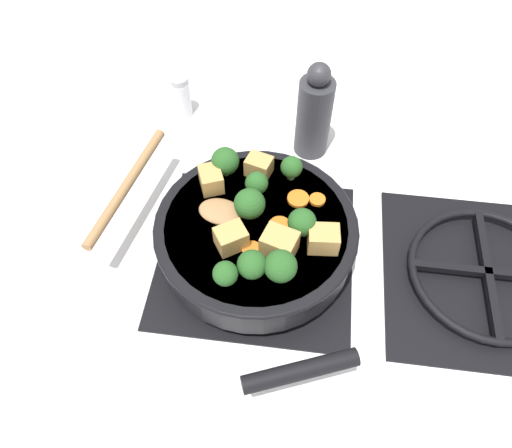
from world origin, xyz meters
The scene contains 24 objects.
ground_plane centered at (0.00, 0.00, 0.00)m, with size 2.40×2.40×0.00m, color white.
front_burner_grate centered at (0.00, 0.00, 0.01)m, with size 0.31×0.31×0.03m.
rear_burner_grate centered at (0.00, 0.36, 0.01)m, with size 0.31×0.31×0.03m.
skillet_pan centered at (0.00, 0.00, 0.06)m, with size 0.40×0.31×0.06m.
wooden_spoon centered at (-0.03, -0.14, 0.09)m, with size 0.24×0.22×0.02m.
tofu_cube_center_large centered at (-0.06, -0.08, 0.10)m, with size 0.04×0.03×0.03m, color tan.
tofu_cube_near_handle centered at (0.04, 0.04, 0.10)m, with size 0.05×0.04×0.04m, color tan.
tofu_cube_east_chunk centered at (-0.10, -0.01, 0.10)m, with size 0.04×0.03×0.03m, color tan.
tofu_cube_west_chunk centered at (0.04, -0.03, 0.10)m, with size 0.04×0.03×0.03m, color tan.
tofu_cube_back_piece centered at (0.03, 0.10, 0.10)m, with size 0.04×0.03×0.03m, color tan.
broccoli_floret_near_spoon centered at (0.09, 0.04, 0.11)m, with size 0.05×0.05×0.05m.
broccoli_floret_center_top centered at (0.09, 0.01, 0.11)m, with size 0.04×0.04×0.05m.
broccoli_floret_east_rim centered at (0.01, 0.07, 0.11)m, with size 0.04×0.04×0.05m.
broccoli_floret_west_rim centered at (-0.06, -0.01, 0.11)m, with size 0.04×0.04×0.04m.
broccoli_floret_north_edge centered at (-0.10, 0.04, 0.11)m, with size 0.03×0.03×0.04m.
broccoli_floret_south_cluster centered at (-0.09, -0.06, 0.11)m, with size 0.04×0.04×0.05m.
broccoli_floret_mid_floret centered at (0.10, -0.03, 0.11)m, with size 0.03×0.03×0.04m.
broccoli_floret_small_inner centered at (-0.01, -0.01, 0.11)m, with size 0.05×0.05×0.05m.
carrot_slice_orange_thin centered at (-0.06, 0.09, 0.09)m, with size 0.03×0.03×0.01m, color orange.
carrot_slice_near_center centered at (0.00, 0.04, 0.09)m, with size 0.03×0.03×0.01m, color orange.
carrot_slice_edge_slice centered at (-0.05, 0.06, 0.09)m, with size 0.03×0.03×0.01m, color orange.
carrot_slice_under_broccoli centered at (0.05, 0.00, 0.09)m, with size 0.03×0.03×0.01m, color orange.
pepper_mill centered at (-0.25, 0.07, 0.09)m, with size 0.06×0.06×0.19m.
salt_shaker centered at (-0.32, -0.19, 0.04)m, with size 0.04×0.04×0.09m.
Camera 1 is at (0.43, 0.06, 0.69)m, focal length 35.00 mm.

